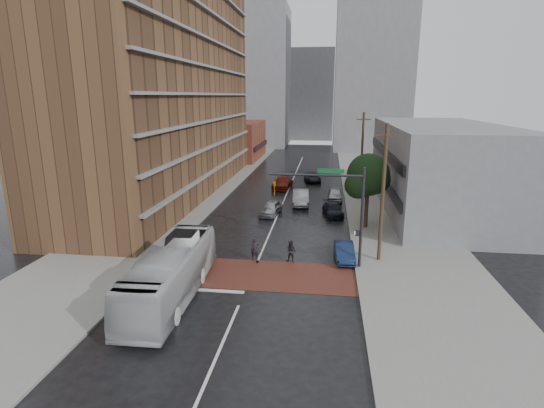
% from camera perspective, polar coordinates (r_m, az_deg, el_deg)
% --- Properties ---
extents(ground, '(160.00, 160.00, 0.00)m').
position_cam_1_polar(ground, '(28.86, -2.86, -9.81)').
color(ground, black).
rests_on(ground, ground).
extents(crosswalk, '(14.00, 5.00, 0.02)m').
position_cam_1_polar(crosswalk, '(29.31, -2.69, -9.40)').
color(crosswalk, maroon).
rests_on(crosswalk, ground).
extents(sidewalk_west, '(9.00, 90.00, 0.15)m').
position_cam_1_polar(sidewalk_west, '(54.71, -10.10, 1.75)').
color(sidewalk_west, gray).
rests_on(sidewalk_west, ground).
extents(sidewalk_east, '(9.00, 90.00, 0.15)m').
position_cam_1_polar(sidewalk_east, '(52.65, 14.54, 1.01)').
color(sidewalk_east, gray).
rests_on(sidewalk_east, ground).
extents(apartment_block, '(10.00, 44.00, 28.00)m').
position_cam_1_polar(apartment_block, '(53.37, -13.77, 16.32)').
color(apartment_block, brown).
rests_on(apartment_block, ground).
extents(storefront_west, '(8.00, 16.00, 7.00)m').
position_cam_1_polar(storefront_west, '(82.06, -4.47, 8.50)').
color(storefront_west, brown).
rests_on(storefront_west, ground).
extents(building_east, '(11.00, 26.00, 9.00)m').
position_cam_1_polar(building_east, '(47.92, 21.53, 4.58)').
color(building_east, gray).
rests_on(building_east, ground).
extents(distant_tower_west, '(18.00, 16.00, 32.00)m').
position_cam_1_polar(distant_tower_west, '(105.66, -2.95, 16.61)').
color(distant_tower_west, gray).
rests_on(distant_tower_west, ground).
extents(distant_tower_east, '(16.00, 14.00, 36.00)m').
position_cam_1_polar(distant_tower_east, '(98.52, 13.41, 17.59)').
color(distant_tower_east, gray).
rests_on(distant_tower_east, ground).
extents(distant_tower_center, '(12.00, 10.00, 24.00)m').
position_cam_1_polar(distant_tower_center, '(120.99, 5.33, 14.39)').
color(distant_tower_center, gray).
rests_on(distant_tower_center, ground).
extents(street_tree, '(4.20, 4.10, 6.90)m').
position_cam_1_polar(street_tree, '(38.76, 12.82, 3.48)').
color(street_tree, '#332319').
rests_on(street_tree, ground).
extents(signal_mast, '(6.50, 0.30, 7.20)m').
position_cam_1_polar(signal_mast, '(29.28, 9.24, 0.18)').
color(signal_mast, '#2D2D33').
rests_on(signal_mast, ground).
extents(utility_pole_near, '(1.60, 0.26, 10.00)m').
position_cam_1_polar(utility_pole_near, '(30.89, 14.68, 1.41)').
color(utility_pole_near, '#473321').
rests_on(utility_pole_near, ground).
extents(utility_pole_far, '(1.60, 0.26, 10.00)m').
position_cam_1_polar(utility_pole_far, '(50.49, 11.98, 6.46)').
color(utility_pole_far, '#473321').
rests_on(utility_pole_far, ground).
extents(transit_bus, '(3.00, 11.50, 3.18)m').
position_cam_1_polar(transit_bus, '(26.15, -13.38, -9.06)').
color(transit_bus, '#BBBABD').
rests_on(transit_bus, ground).
extents(pedestrian_a, '(0.72, 0.57, 1.73)m').
position_cam_1_polar(pedestrian_a, '(31.30, -2.29, -6.11)').
color(pedestrian_a, black).
rests_on(pedestrian_a, ground).
extents(pedestrian_b, '(0.93, 0.81, 1.63)m').
position_cam_1_polar(pedestrian_b, '(31.00, 2.59, -6.42)').
color(pedestrian_b, black).
rests_on(pedestrian_b, ground).
extents(car_travel_a, '(2.29, 4.39, 1.43)m').
position_cam_1_polar(car_travel_a, '(43.13, -0.17, -0.55)').
color(car_travel_a, '#A8ACB0').
rests_on(car_travel_a, ground).
extents(car_travel_b, '(2.10, 5.13, 1.65)m').
position_cam_1_polar(car_travel_b, '(47.24, 3.87, 0.88)').
color(car_travel_b, '#A0A1A7').
rests_on(car_travel_b, ground).
extents(car_travel_c, '(2.62, 5.41, 1.52)m').
position_cam_1_polar(car_travel_c, '(55.64, 1.43, 2.90)').
color(car_travel_c, maroon).
rests_on(car_travel_c, ground).
extents(suv_travel, '(2.70, 4.79, 1.26)m').
position_cam_1_polar(suv_travel, '(60.10, 5.47, 3.57)').
color(suv_travel, black).
rests_on(suv_travel, ground).
extents(car_parked_near, '(1.58, 3.93, 1.27)m').
position_cam_1_polar(car_parked_near, '(31.95, 9.69, -6.33)').
color(car_parked_near, '#15254A').
rests_on(car_parked_near, ground).
extents(car_parked_mid, '(2.42, 4.45, 1.22)m').
position_cam_1_polar(car_parked_mid, '(43.37, 8.18, -0.75)').
color(car_parked_mid, black).
rests_on(car_parked_mid, ground).
extents(car_parked_far, '(1.73, 4.24, 1.44)m').
position_cam_1_polar(car_parked_far, '(49.65, 8.48, 1.29)').
color(car_parked_far, '#A4A7AC').
rests_on(car_parked_far, ground).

